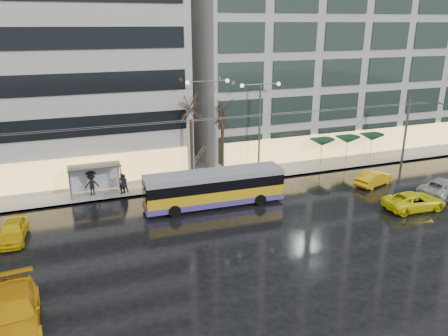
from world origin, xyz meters
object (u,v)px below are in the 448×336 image
street_lamp_near (208,116)px  taxi_a (13,230)px  bus_shelter (90,173)px  trolleybus (214,189)px

street_lamp_near → taxi_a: size_ratio=2.20×
bus_shelter → street_lamp_near: bearing=0.6°
bus_shelter → taxi_a: size_ratio=1.02×
trolleybus → bus_shelter: trolleybus is taller
trolleybus → street_lamp_near: street_lamp_near is taller
taxi_a → street_lamp_near: bearing=26.5°
bus_shelter → street_lamp_near: (10.38, 0.11, 4.03)m
street_lamp_near → taxi_a: (-15.87, -6.52, -5.29)m
trolleybus → street_lamp_near: (1.40, 5.68, 4.61)m
street_lamp_near → taxi_a: bearing=-157.7°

